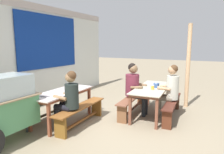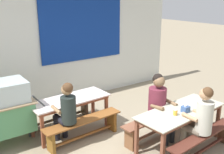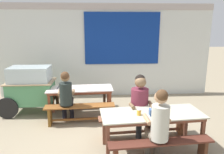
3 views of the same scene
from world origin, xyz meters
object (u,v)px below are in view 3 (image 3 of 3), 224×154
dining_table_near (152,116)px  bench_far_front (80,111)px  person_left_back_turned (66,94)px  person_near_front (159,122)px  bench_near_back (143,122)px  person_right_near_table (140,103)px  bench_near_front (161,149)px  food_cart (30,86)px  tissue_box (153,112)px  dining_table_far (80,91)px  condiment_jar (139,112)px  bench_far_back (81,98)px

dining_table_near → bench_far_front: (-1.42, 1.19, -0.36)m
person_left_back_turned → person_near_front: 2.42m
bench_near_back → person_left_back_turned: 1.90m
dining_table_near → person_near_front: 0.44m
person_right_near_table → person_near_front: person_right_near_table is taller
bench_near_front → food_cart: 3.77m
person_near_front → bench_near_back: bearing=92.7°
food_cart → person_near_front: person_near_front is taller
dining_table_near → tissue_box: 0.17m
dining_table_far → tissue_box: size_ratio=12.32×
bench_near_front → condiment_jar: size_ratio=15.65×
person_near_front → condiment_jar: size_ratio=11.90×
person_right_near_table → condiment_jar: (-0.12, -0.53, 0.02)m
person_left_back_turned → condiment_jar: 2.00m
dining_table_near → person_right_near_table: bearing=106.8°
bench_far_front → bench_near_front: same height
person_near_front → dining_table_far: bearing=124.3°
person_right_near_table → food_cart: bearing=150.2°
tissue_box → condiment_jar: size_ratio=1.22×
person_left_back_turned → tissue_box: size_ratio=9.37×
bench_far_front → tissue_box: (1.42, -1.30, 0.49)m
condiment_jar → bench_far_front: bearing=132.3°
food_cart → condiment_jar: food_cart is taller
tissue_box → condiment_jar: bearing=176.5°
dining_table_far → bench_far_back: size_ratio=1.07×
bench_far_front → person_right_near_table: size_ratio=1.24×
food_cart → person_near_front: 3.67m
dining_table_far → bench_far_back: (-0.03, 0.50, -0.35)m
bench_far_back → person_right_near_table: person_right_near_table is taller
bench_near_front → person_near_front: (-0.04, 0.07, 0.44)m
bench_near_front → dining_table_near: bearing=94.8°
food_cart → tissue_box: (2.78, -2.06, 0.07)m
person_left_back_turned → tissue_box: person_left_back_turned is taller
bench_far_back → bench_near_back: (1.44, -1.70, 0.00)m
food_cart → condiment_jar: size_ratio=13.87×
dining_table_near → bench_near_back: (-0.04, 0.50, -0.36)m
bench_far_back → dining_table_far: bearing=-86.7°
bench_near_back → person_near_front: person_near_front is taller
bench_far_back → bench_far_front: (0.06, -1.01, 0.00)m
bench_near_back → bench_far_back: bearing=130.3°
dining_table_near → tissue_box: bearing=-92.5°
food_cart → person_left_back_turned: 1.26m
person_near_front → dining_table_near: bearing=90.3°
bench_far_front → person_left_back_turned: (-0.32, 0.06, 0.42)m
bench_far_back → bench_far_front: bearing=-86.7°
bench_near_back → dining_table_far: bearing=139.7°
dining_table_far → tissue_box: (1.45, -1.80, 0.14)m
person_left_back_turned → dining_table_near: bearing=-35.8°
bench_far_back → condiment_jar: size_ratio=14.03×
bench_near_front → tissue_box: tissue_box is taller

